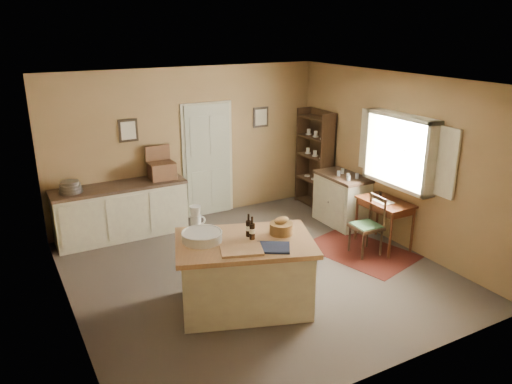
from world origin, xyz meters
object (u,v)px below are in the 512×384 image
sideboard (121,209)px  writing_desk (385,207)px  right_cabinet (342,199)px  shelving_unit (316,159)px  desk_chair (366,227)px  work_island (244,272)px

sideboard → writing_desk: 4.27m
right_cabinet → shelving_unit: bearing=81.5°
sideboard → desk_chair: size_ratio=2.40×
right_cabinet → shelving_unit: (0.15, 1.01, 0.47)m
shelving_unit → writing_desk: bearing=-94.1°
writing_desk → shelving_unit: 2.10m
work_island → writing_desk: work_island is taller
work_island → shelving_unit: 3.94m
sideboard → writing_desk: size_ratio=2.49×
desk_chair → work_island: bearing=-165.9°
work_island → desk_chair: bearing=30.4°
writing_desk → shelving_unit: size_ratio=0.46×
sideboard → right_cabinet: size_ratio=2.12×
shelving_unit → desk_chair: bearing=-105.1°
writing_desk → shelving_unit: bearing=85.9°
right_cabinet → shelving_unit: 1.12m
work_island → desk_chair: 2.38m
writing_desk → shelving_unit: (0.15, 2.08, 0.26)m
desk_chair → shelving_unit: bearing=78.1°
right_cabinet → work_island: bearing=-149.8°
work_island → writing_desk: (2.77, 0.53, 0.18)m
sideboard → desk_chair: bearing=-38.4°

